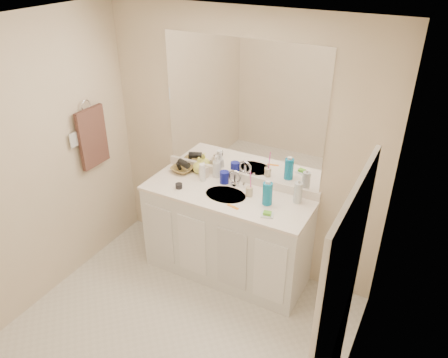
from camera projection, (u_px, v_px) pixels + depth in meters
floor at (166, 347)px, 3.46m from camera, size 2.60×2.60×0.00m
ceiling at (136, 35)px, 2.29m from camera, size 2.60×2.60×0.02m
wall_back at (241, 149)px, 3.87m from camera, size 2.60×0.02×2.40m
wall_left at (19, 177)px, 3.41m from camera, size 0.02×2.60×2.40m
wall_right at (351, 289)px, 2.34m from camera, size 0.02×2.60×2.40m
vanity_cabinet at (227, 235)px, 4.04m from camera, size 1.50×0.55×0.85m
countertop at (227, 195)px, 3.83m from camera, size 1.52×0.57×0.03m
backsplash at (240, 177)px, 4.00m from camera, size 1.52×0.03×0.08m
sink_basin at (226, 196)px, 3.81m from camera, size 0.37×0.37×0.02m
faucet at (235, 180)px, 3.91m from camera, size 0.02×0.02×0.11m
mirror at (242, 110)px, 3.69m from camera, size 1.48×0.01×1.20m
blue_mug at (224, 177)px, 3.96m from camera, size 0.11×0.11×0.11m
tan_cup at (249, 191)px, 3.77m from camera, size 0.07×0.07×0.08m
toothbrush at (251, 181)px, 3.71m from camera, size 0.01×0.04×0.19m
mouthwash_bottle at (267, 194)px, 3.63m from camera, size 0.09×0.09×0.20m
clear_pump_bottle at (298, 193)px, 3.65m from camera, size 0.07×0.07×0.19m
soap_dish at (267, 215)px, 3.51m from camera, size 0.12×0.11×0.01m
green_soap at (267, 213)px, 3.50m from camera, size 0.07×0.06×0.02m
orange_comb at (233, 207)px, 3.63m from camera, size 0.12×0.05×0.00m
dark_jar at (179, 186)px, 3.89m from camera, size 0.06×0.06×0.04m
extra_white_bottle at (202, 172)px, 3.98m from camera, size 0.07×0.07×0.17m
soap_bottle_white at (217, 166)px, 4.04m from camera, size 0.09×0.09×0.21m
soap_bottle_cream at (204, 170)px, 4.04m from camera, size 0.08×0.08×0.15m
soap_bottle_yellow at (199, 165)px, 4.12m from camera, size 0.16×0.16×0.16m
wicker_basket at (182, 169)px, 4.16m from camera, size 0.22×0.22×0.05m
hair_dryer at (184, 164)px, 4.12m from camera, size 0.14×0.10×0.06m
towel_ring at (86, 106)px, 3.82m from camera, size 0.01×0.11×0.11m
hand_towel at (93, 137)px, 3.96m from camera, size 0.04×0.32×0.55m
switch_plate at (74, 140)px, 3.79m from camera, size 0.01×0.08×0.13m
door at (329, 354)px, 2.21m from camera, size 0.02×0.82×2.00m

